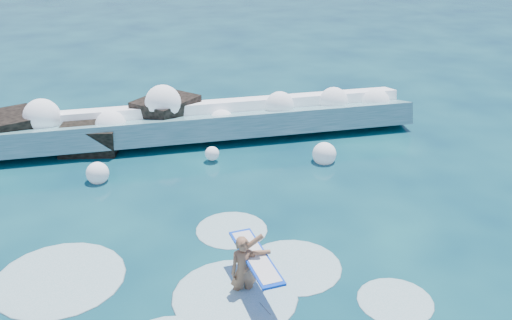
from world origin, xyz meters
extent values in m
plane|color=#082A41|center=(0.00, 0.00, 0.00)|extent=(200.00, 200.00, 0.00)
cube|color=teal|center=(0.31, 6.92, 0.40)|extent=(15.92, 2.42, 1.33)
cube|color=white|center=(0.31, 7.72, 0.80)|extent=(15.92, 1.12, 0.62)
cube|color=black|center=(-3.22, 6.59, 0.37)|extent=(2.12, 1.78, 1.04)
cube|color=black|center=(-0.52, 7.79, 0.51)|extent=(2.66, 2.66, 1.46)
imported|color=#946345|center=(0.28, -2.09, 0.54)|extent=(0.61, 0.42, 1.63)
cube|color=blue|center=(0.56, -2.04, 0.82)|extent=(0.77, 2.27, 0.06)
cube|color=white|center=(0.56, -2.04, 0.83)|extent=(0.66, 2.08, 0.06)
cylinder|color=black|center=(0.46, -3.29, 0.45)|extent=(0.01, 0.91, 0.43)
sphere|color=white|center=(-4.74, 7.39, 1.05)|extent=(1.25, 1.25, 1.25)
sphere|color=white|center=(-2.49, 6.76, 0.77)|extent=(1.05, 1.05, 1.05)
sphere|color=white|center=(-0.64, 7.30, 1.26)|extent=(1.28, 1.28, 1.28)
sphere|color=white|center=(1.35, 6.78, 0.55)|extent=(0.92, 0.92, 0.92)
sphere|color=white|center=(3.51, 6.87, 0.98)|extent=(1.03, 1.03, 1.03)
sphere|color=white|center=(5.68, 7.17, 0.87)|extent=(1.07, 1.07, 1.07)
sphere|color=white|center=(7.33, 7.00, 0.76)|extent=(1.04, 1.04, 1.04)
sphere|color=white|center=(-2.93, 4.12, 0.26)|extent=(0.69, 0.69, 0.69)
sphere|color=white|center=(0.67, 4.77, 0.28)|extent=(0.46, 0.46, 0.46)
sphere|color=white|center=(4.23, 3.95, 0.25)|extent=(0.78, 0.78, 0.78)
ellipsoid|color=silver|center=(0.06, -2.22, 0.00)|extent=(2.75, 2.75, 0.14)
ellipsoid|color=silver|center=(1.59, -1.45, 0.00)|extent=(2.29, 2.29, 0.11)
ellipsoid|color=silver|center=(-3.69, -0.71, 0.00)|extent=(2.97, 2.97, 0.15)
ellipsoid|color=silver|center=(0.49, 0.46, 0.00)|extent=(1.88, 1.88, 0.09)
ellipsoid|color=silver|center=(3.37, -3.15, 0.00)|extent=(1.64, 1.64, 0.08)
camera|label=1|loc=(-1.73, -12.01, 7.83)|focal=40.00mm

